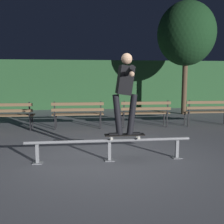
# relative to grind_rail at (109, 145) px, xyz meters

# --- Properties ---
(ground_plane) EXTENTS (90.00, 90.00, 0.00)m
(ground_plane) POSITION_rel_grind_rail_xyz_m (0.00, 0.07, -0.32)
(ground_plane) COLOR slate
(hedge_backdrop) EXTENTS (24.00, 1.20, 2.43)m
(hedge_backdrop) POSITION_rel_grind_rail_xyz_m (0.00, 8.91, 0.90)
(hedge_backdrop) COLOR #2D5B33
(hedge_backdrop) RESTS_ON ground
(grind_rail) EXTENTS (3.23, 0.18, 0.43)m
(grind_rail) POSITION_rel_grind_rail_xyz_m (0.00, 0.00, 0.00)
(grind_rail) COLOR gray
(grind_rail) RESTS_ON ground
(skateboard) EXTENTS (0.78, 0.20, 0.09)m
(skateboard) POSITION_rel_grind_rail_xyz_m (0.30, -0.00, 0.18)
(skateboard) COLOR black
(skateboard) RESTS_ON grind_rail
(skateboarder) EXTENTS (0.62, 1.41, 1.56)m
(skateboarder) POSITION_rel_grind_rail_xyz_m (0.30, -0.00, 1.12)
(skateboarder) COLOR black
(skateboarder) RESTS_ON skateboard
(park_bench_leftmost) EXTENTS (1.61, 0.45, 0.88)m
(park_bench_leftmost) POSITION_rel_grind_rail_xyz_m (-2.76, 3.27, 0.22)
(park_bench_leftmost) COLOR black
(park_bench_leftmost) RESTS_ON ground
(park_bench_left_center) EXTENTS (1.61, 0.45, 0.88)m
(park_bench_left_center) POSITION_rel_grind_rail_xyz_m (-0.61, 3.27, 0.22)
(park_bench_left_center) COLOR black
(park_bench_left_center) RESTS_ON ground
(park_bench_right_center) EXTENTS (1.61, 0.45, 0.88)m
(park_bench_right_center) POSITION_rel_grind_rail_xyz_m (1.53, 3.27, 0.22)
(park_bench_right_center) COLOR black
(park_bench_right_center) RESTS_ON ground
(park_bench_rightmost) EXTENTS (1.61, 0.45, 0.88)m
(park_bench_rightmost) POSITION_rel_grind_rail_xyz_m (3.67, 3.27, 0.22)
(park_bench_rightmost) COLOR black
(park_bench_rightmost) RESTS_ON ground
(tree_far_right) EXTENTS (2.43, 2.43, 4.76)m
(tree_far_right) POSITION_rel_grind_rail_xyz_m (3.96, 6.07, 3.09)
(tree_far_right) COLOR brown
(tree_far_right) RESTS_ON ground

